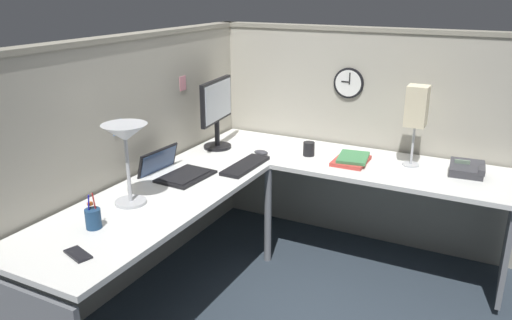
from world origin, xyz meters
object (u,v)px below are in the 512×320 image
desk_lamp_paper (417,109)px  wall_clock (349,83)px  computer_mouse (261,152)px  book_stack (352,159)px  desk_lamp_dome (125,139)px  coffee_mug (309,149)px  pen_cup (93,218)px  monitor (217,109)px  keyboard (245,166)px  cell_phone (78,254)px  laptop (173,171)px  office_phone (468,170)px

desk_lamp_paper → wall_clock: 0.60m
computer_mouse → book_stack: bearing=-77.7°
desk_lamp_dome → coffee_mug: desk_lamp_dome is taller
pen_cup → monitor: bearing=5.5°
keyboard → pen_cup: bearing=168.5°
desk_lamp_paper → desk_lamp_dome: bearing=137.0°
cell_phone → book_stack: bearing=-4.3°
laptop → desk_lamp_dome: size_ratio=0.90×
coffee_mug → desk_lamp_dome: bearing=155.2°
pen_cup → book_stack: (1.52, -0.83, -0.03)m
wall_clock → desk_lamp_dome: bearing=156.1°
laptop → keyboard: laptop is taller
cell_phone → coffee_mug: bearing=5.1°
desk_lamp_paper → computer_mouse: bearing=104.6°
desk_lamp_dome → pen_cup: bearing=-173.3°
office_phone → book_stack: bearing=97.7°
computer_mouse → pen_cup: bearing=171.0°
coffee_mug → laptop: bearing=140.6°
office_phone → coffee_mug: bearing=95.1°
computer_mouse → book_stack: (0.13, -0.61, 0.00)m
monitor → desk_lamp_dome: monitor is taller
cell_phone → desk_lamp_paper: (1.87, -1.07, 0.38)m
book_stack → coffee_mug: 0.31m
cell_phone → office_phone: 2.33m
monitor → desk_lamp_paper: (0.26, -1.33, 0.09)m
monitor → pen_cup: size_ratio=2.78×
monitor → wall_clock: bearing=-57.0°
monitor → keyboard: (-0.27, -0.38, -0.28)m
cell_phone → coffee_mug: 1.80m
desk_lamp_dome → wall_clock: size_ratio=2.02×
cell_phone → wall_clock: bearing=3.6°
laptop → coffee_mug: 0.96m
office_phone → desk_lamp_dome: bearing=129.4°
pen_cup → coffee_mug: bearing=-18.9°
monitor → desk_lamp_dome: bearing=-174.8°
pen_cup → book_stack: pen_cup is taller
computer_mouse → cell_phone: bearing=176.8°
monitor → desk_lamp_dome: (-1.07, -0.10, 0.07)m
book_stack → coffee_mug: size_ratio=3.11×
monitor → laptop: 0.66m
desk_lamp_dome → coffee_mug: bearing=-24.8°
laptop → keyboard: (0.33, -0.33, -0.01)m
monitor → laptop: bearing=-175.8°
monitor → computer_mouse: size_ratio=4.81×
monitor → computer_mouse: 0.45m
desk_lamp_dome → desk_lamp_paper: 1.81m
laptop → desk_lamp_paper: (0.86, -1.29, 0.36)m
monitor → keyboard: bearing=-125.9°
computer_mouse → coffee_mug: coffee_mug is taller
pen_cup → wall_clock: 2.05m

